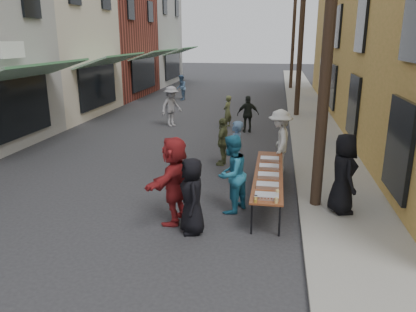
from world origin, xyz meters
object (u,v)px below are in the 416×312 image
(serving_table, at_px, (269,175))
(guest_front_c, at_px, (231,174))
(catering_tray_sausage, at_px, (267,196))
(utility_pole_mid, at_px, (302,27))
(utility_pole_near, at_px, (330,13))
(server, at_px, (343,174))
(utility_pole_far, at_px, (294,31))
(guest_front_a, at_px, (192,196))

(serving_table, xyz_separation_m, guest_front_c, (-0.86, -0.78, 0.22))
(catering_tray_sausage, bearing_deg, utility_pole_mid, 85.06)
(utility_pole_near, bearing_deg, server, -35.28)
(utility_pole_far, relative_size, guest_front_c, 4.81)
(serving_table, xyz_separation_m, catering_tray_sausage, (-0.00, -1.65, 0.08))
(serving_table, bearing_deg, server, -19.31)
(guest_front_c, bearing_deg, utility_pole_far, -158.66)
(serving_table, distance_m, catering_tray_sausage, 1.65)
(utility_pole_mid, distance_m, serving_table, 12.43)
(utility_pole_far, height_order, catering_tray_sausage, utility_pole_far)
(serving_table, relative_size, server, 2.15)
(utility_pole_near, relative_size, utility_pole_far, 1.00)
(utility_pole_near, bearing_deg, utility_pole_mid, 90.00)
(utility_pole_near, distance_m, server, 3.53)
(guest_front_a, bearing_deg, server, 92.49)
(utility_pole_near, xyz_separation_m, guest_front_a, (-2.70, -1.77, -3.67))
(utility_pole_far, height_order, serving_table, utility_pole_far)
(catering_tray_sausage, xyz_separation_m, guest_front_c, (-0.86, 0.87, 0.15))
(utility_pole_far, bearing_deg, guest_front_a, -95.98)
(utility_pole_far, xyz_separation_m, guest_front_a, (-2.70, -25.77, -3.67))
(catering_tray_sausage, height_order, server, server)
(guest_front_a, relative_size, server, 0.89)
(serving_table, height_order, guest_front_a, guest_front_a)
(utility_pole_near, distance_m, guest_front_c, 4.13)
(utility_pole_far, relative_size, server, 4.83)
(server, bearing_deg, utility_pole_mid, -10.32)
(serving_table, distance_m, guest_front_a, 2.52)
(utility_pole_mid, height_order, utility_pole_far, same)
(utility_pole_far, relative_size, serving_table, 2.25)
(serving_table, relative_size, catering_tray_sausage, 8.00)
(serving_table, bearing_deg, guest_front_a, -127.77)
(utility_pole_far, distance_m, guest_front_a, 26.17)
(utility_pole_near, xyz_separation_m, utility_pole_far, (0.00, 24.00, 0.00))
(utility_pole_near, xyz_separation_m, server, (0.52, -0.37, -3.47))
(utility_pole_mid, distance_m, guest_front_c, 13.21)
(serving_table, xyz_separation_m, server, (1.68, -0.59, 0.32))
(server, bearing_deg, catering_tray_sausage, 109.45)
(utility_pole_far, bearing_deg, catering_tray_sausage, -92.61)
(guest_front_c, relative_size, server, 1.01)
(utility_pole_near, bearing_deg, guest_front_c, -164.60)
(utility_pole_near, relative_size, guest_front_c, 4.81)
(serving_table, bearing_deg, utility_pole_near, -10.72)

